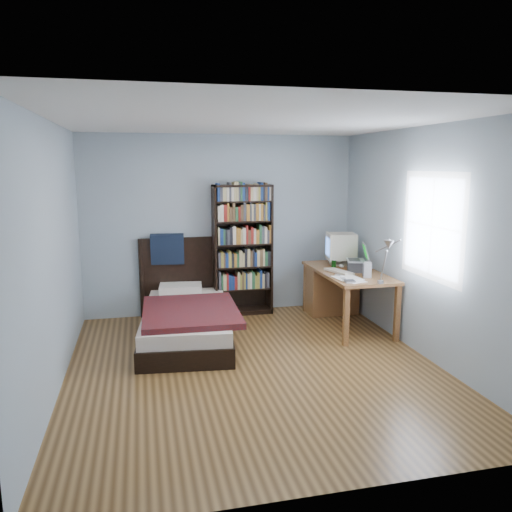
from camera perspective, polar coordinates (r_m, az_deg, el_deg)
name	(u,v)px	position (r m, az deg, el deg)	size (l,w,h in m)	color
room	(257,249)	(5.00, 0.09, 0.79)	(4.20, 4.24, 2.50)	#4E3317
desk	(335,287)	(7.04, 9.01, -3.48)	(0.75, 1.55, 0.73)	brown
crt_monitor	(340,247)	(6.92, 9.61, 1.04)	(0.45, 0.42, 0.44)	#BEB19D
laptop	(357,263)	(6.56, 11.44, -0.83)	(0.37, 0.35, 0.36)	#2D2D30
desk_lamp	(388,249)	(5.51, 14.81, 0.76)	(0.22, 0.49, 0.58)	#99999E
keyboard	(339,272)	(6.45, 9.48, -1.76)	(0.16, 0.42, 0.03)	beige
speaker	(367,270)	(6.23, 12.60, -1.55)	(0.10, 0.10, 0.19)	gray
soda_can	(334,264)	(6.72, 8.88, -0.92)	(0.06, 0.06, 0.11)	#073106
mouse	(341,266)	(6.80, 9.73, -1.12)	(0.06, 0.11, 0.04)	silver
phone_silver	(339,275)	(6.25, 9.48, -2.20)	(0.05, 0.10, 0.02)	silver
phone_grey	(343,279)	(6.08, 9.94, -2.56)	(0.05, 0.09, 0.02)	gray
external_drive	(350,281)	(5.94, 10.67, -2.87)	(0.11, 0.11, 0.02)	gray
bookshelf	(242,250)	(6.97, -1.56, 0.71)	(0.82, 0.30, 1.82)	black
bed	(186,316)	(6.23, -8.04, -6.82)	(1.23, 2.15, 1.16)	black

